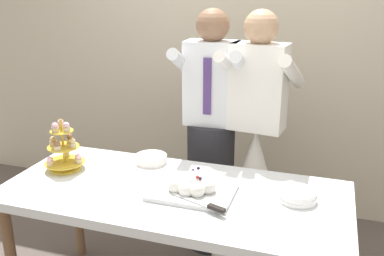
% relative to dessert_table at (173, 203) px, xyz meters
% --- Properties ---
extents(rear_wall, '(5.20, 0.10, 2.90)m').
position_rel_dessert_table_xyz_m(rear_wall, '(0.00, 1.48, 0.75)').
color(rear_wall, beige).
rests_on(rear_wall, ground_plane).
extents(dessert_table, '(1.80, 0.80, 0.78)m').
position_rel_dessert_table_xyz_m(dessert_table, '(0.00, 0.00, 0.00)').
color(dessert_table, silver).
rests_on(dessert_table, ground_plane).
extents(cupcake_stand, '(0.23, 0.23, 0.31)m').
position_rel_dessert_table_xyz_m(cupcake_stand, '(-0.69, 0.05, 0.19)').
color(cupcake_stand, gold).
rests_on(cupcake_stand, dessert_table).
extents(main_cake_tray, '(0.43, 0.35, 0.13)m').
position_rel_dessert_table_xyz_m(main_cake_tray, '(0.11, -0.01, 0.12)').
color(main_cake_tray, silver).
rests_on(main_cake_tray, dessert_table).
extents(plate_stack, '(0.19, 0.19, 0.05)m').
position_rel_dessert_table_xyz_m(plate_stack, '(0.63, 0.09, 0.10)').
color(plate_stack, white).
rests_on(plate_stack, dessert_table).
extents(round_cake, '(0.24, 0.24, 0.06)m').
position_rel_dessert_table_xyz_m(round_cake, '(-0.24, 0.28, 0.10)').
color(round_cake, white).
rests_on(round_cake, dessert_table).
extents(person_groom, '(0.47, 0.50, 1.66)m').
position_rel_dessert_table_xyz_m(person_groom, '(0.00, 0.73, 0.05)').
color(person_groom, '#232328').
rests_on(person_groom, ground_plane).
extents(person_bride, '(0.56, 0.56, 1.66)m').
position_rel_dessert_table_xyz_m(person_bride, '(0.30, 0.70, -0.12)').
color(person_bride, white).
rests_on(person_bride, ground_plane).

